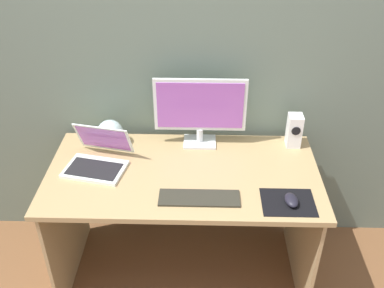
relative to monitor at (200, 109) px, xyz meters
name	(u,v)px	position (x,y,z in m)	size (l,w,h in m)	color
ground_plane	(184,271)	(-0.08, -0.27, -0.97)	(8.00, 8.00, 0.00)	brown
wall_back	(185,49)	(-0.08, 0.15, 0.28)	(6.00, 0.04, 2.50)	slate
desk	(183,196)	(-0.08, -0.27, -0.38)	(1.40, 0.72, 0.75)	tan
monitor	(200,109)	(0.00, 0.00, 0.00)	(0.50, 0.14, 0.39)	silver
speaker_right	(294,130)	(0.52, -0.01, -0.12)	(0.08, 0.09, 0.19)	white
laptop	(98,159)	(-0.53, -0.23, -0.17)	(0.35, 0.34, 0.20)	white
fishbowl	(110,133)	(-0.50, -0.02, -0.15)	(0.15, 0.15, 0.15)	silver
keyboard_external	(199,198)	(0.00, -0.48, -0.21)	(0.38, 0.12, 0.01)	#2E2D23
mousepad	(288,202)	(0.42, -0.50, -0.22)	(0.25, 0.20, 0.00)	black
mouse	(291,200)	(0.43, -0.51, -0.20)	(0.06, 0.10, 0.04)	black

